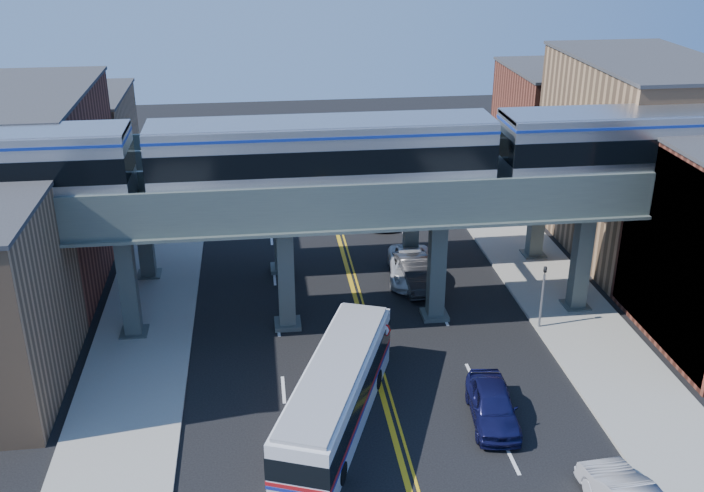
% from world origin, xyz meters
% --- Properties ---
extents(ground, '(120.00, 120.00, 0.00)m').
position_xyz_m(ground, '(0.00, 0.00, 0.00)').
color(ground, black).
rests_on(ground, ground).
extents(sidewalk_west, '(5.00, 70.00, 0.16)m').
position_xyz_m(sidewalk_west, '(-11.50, 10.00, 0.08)').
color(sidewalk_west, gray).
rests_on(sidewalk_west, ground).
extents(sidewalk_east, '(5.00, 70.00, 0.16)m').
position_xyz_m(sidewalk_east, '(11.50, 10.00, 0.08)').
color(sidewalk_east, gray).
rests_on(sidewalk_east, ground).
extents(building_west_b, '(8.00, 14.00, 11.00)m').
position_xyz_m(building_west_b, '(-18.50, 16.00, 5.50)').
color(building_west_b, brown).
rests_on(building_west_b, ground).
extents(building_west_c, '(8.00, 10.00, 8.00)m').
position_xyz_m(building_west_c, '(-18.50, 29.00, 4.00)').
color(building_west_c, '#936D4C').
rests_on(building_west_c, ground).
extents(building_east_b, '(8.00, 14.00, 12.00)m').
position_xyz_m(building_east_b, '(18.50, 16.00, 6.00)').
color(building_east_b, '#936D4C').
rests_on(building_east_b, ground).
extents(building_east_c, '(8.00, 10.00, 9.00)m').
position_xyz_m(building_east_c, '(18.50, 29.00, 4.50)').
color(building_east_c, brown).
rests_on(building_east_c, ground).
extents(mural_panel, '(0.10, 9.50, 9.50)m').
position_xyz_m(mural_panel, '(14.55, 4.00, 4.75)').
color(mural_panel, teal).
rests_on(mural_panel, ground).
extents(elevated_viaduct_near, '(52.00, 3.60, 7.40)m').
position_xyz_m(elevated_viaduct_near, '(0.00, 8.00, 6.47)').
color(elevated_viaduct_near, '#45514F').
rests_on(elevated_viaduct_near, ground).
extents(elevated_viaduct_far, '(52.00, 3.60, 7.40)m').
position_xyz_m(elevated_viaduct_far, '(0.00, 15.00, 6.47)').
color(elevated_viaduct_far, '#45514F').
rests_on(elevated_viaduct_far, ground).
extents(transit_train, '(51.94, 3.26, 3.81)m').
position_xyz_m(transit_train, '(-2.00, 8.00, 9.46)').
color(transit_train, black).
rests_on(transit_train, elevated_viaduct_near).
extents(stop_sign, '(0.76, 0.09, 2.63)m').
position_xyz_m(stop_sign, '(0.30, 3.00, 1.76)').
color(stop_sign, slate).
rests_on(stop_sign, ground).
extents(traffic_signal, '(0.15, 0.18, 4.10)m').
position_xyz_m(traffic_signal, '(9.20, 6.00, 2.30)').
color(traffic_signal, slate).
rests_on(traffic_signal, ground).
extents(transit_bus, '(6.31, 11.38, 2.89)m').
position_xyz_m(transit_bus, '(-2.33, -0.91, 1.49)').
color(transit_bus, silver).
rests_on(transit_bus, ground).
extents(car_lane_a, '(2.44, 4.95, 1.62)m').
position_xyz_m(car_lane_a, '(4.42, -1.46, 0.81)').
color(car_lane_a, '#10123D').
rests_on(car_lane_a, ground).
extents(car_lane_b, '(2.02, 5.03, 1.63)m').
position_xyz_m(car_lane_b, '(3.70, 11.95, 0.81)').
color(car_lane_b, '#2A2A2C').
rests_on(car_lane_b, ground).
extents(car_lane_c, '(3.25, 5.83, 1.54)m').
position_xyz_m(car_lane_c, '(3.62, 12.91, 0.77)').
color(car_lane_c, silver).
rests_on(car_lane_c, ground).
extents(car_lane_d, '(2.43, 5.26, 1.49)m').
position_xyz_m(car_lane_d, '(3.43, 22.29, 0.74)').
color(car_lane_d, silver).
rests_on(car_lane_d, ground).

